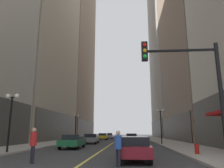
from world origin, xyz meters
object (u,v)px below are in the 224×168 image
car_green (73,141)px  car_grey (91,138)px  pedestrian_in_blue_hoodie (118,146)px  car_white (131,137)px  street_lamp_left_near (11,109)px  street_lamp_right_mid (161,118)px  car_silver (109,136)px  street_lamp_left_far (76,122)px  car_yellow (103,136)px  fire_hydrant_right (197,150)px  car_maroon (134,148)px  pedestrian_in_red_jacket (33,142)px  traffic_light_near_right (195,81)px

car_green → car_grey: (0.18, 9.12, 0.00)m
pedestrian_in_blue_hoodie → car_white: bearing=88.2°
street_lamp_left_near → street_lamp_right_mid: same height
car_silver → street_lamp_left_far: street_lamp_left_far is taller
car_green → car_silver: 31.42m
street_lamp_right_mid → car_yellow: bearing=117.9°
car_silver → pedestrian_in_blue_hoodie: pedestrian_in_blue_hoodie is taller
car_white → car_silver: (-5.25, 14.63, -0.00)m
street_lamp_right_mid → fire_hydrant_right: 12.81m
car_maroon → car_silver: 40.41m
car_grey → car_yellow: 15.17m
car_grey → car_white: 9.54m
car_white → car_silver: bearing=109.7°
street_lamp_left_far → street_lamp_right_mid: bearing=-31.3°
car_green → fire_hydrant_right: bearing=-31.0°
pedestrian_in_blue_hoodie → street_lamp_left_near: 10.05m
car_green → pedestrian_in_blue_hoodie: size_ratio=2.63×
pedestrian_in_red_jacket → fire_hydrant_right: size_ratio=2.25×
car_maroon → pedestrian_in_blue_hoodie: bearing=-108.8°
car_grey → street_lamp_right_mid: bearing=-15.8°
car_green → car_white: bearing=70.8°
car_grey → car_white: size_ratio=1.00×
street_lamp_right_mid → car_maroon: bearing=-103.8°
car_yellow → street_lamp_left_near: bearing=-96.4°
car_green → street_lamp_left_far: size_ratio=0.97×
car_silver → fire_hydrant_right: car_silver is taller
pedestrian_in_red_jacket → street_lamp_left_far: street_lamp_left_far is taller
car_grey → traffic_light_near_right: bearing=-68.6°
pedestrian_in_red_jacket → street_lamp_right_mid: (8.96, 16.57, 2.20)m
car_maroon → car_green: 10.41m
car_maroon → pedestrian_in_red_jacket: pedestrian_in_red_jacket is taller
street_lamp_left_near → fire_hydrant_right: size_ratio=5.54×
pedestrian_in_blue_hoodie → street_lamp_left_near: bearing=148.2°
car_green → car_yellow: same height
pedestrian_in_blue_hoodie → pedestrian_in_red_jacket: pedestrian_in_red_jacket is taller
pedestrian_in_blue_hoodie → traffic_light_near_right: traffic_light_near_right is taller
street_lamp_left_near → street_lamp_right_mid: 17.71m
car_grey → car_yellow: bearing=90.5°
fire_hydrant_right → street_lamp_right_mid: bearing=92.3°
traffic_light_near_right → street_lamp_left_far: size_ratio=1.28×
pedestrian_in_red_jacket → street_lamp_left_near: 6.19m
pedestrian_in_blue_hoodie → traffic_light_near_right: size_ratio=0.29×
car_maroon → traffic_light_near_right: (2.68, -3.22, 3.02)m
street_lamp_left_near → street_lamp_left_far: bearing=90.0°
car_grey → street_lamp_right_mid: 10.00m
car_yellow → street_lamp_left_near: 30.34m
car_yellow → pedestrian_in_red_jacket: size_ratio=2.37×
pedestrian_in_red_jacket → pedestrian_in_blue_hoodie: bearing=-10.5°
car_silver → traffic_light_near_right: bearing=-79.8°
traffic_light_near_right → car_green: bearing=125.4°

